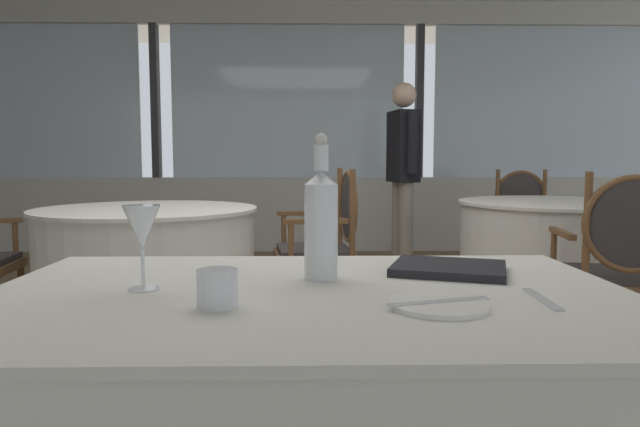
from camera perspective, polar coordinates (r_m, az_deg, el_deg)
name	(u,v)px	position (r m, az deg, el deg)	size (l,w,h in m)	color
ground_plane	(261,370)	(2.92, -5.98, -15.50)	(13.04, 13.04, 0.00)	#756047
window_wall_far	(288,153)	(6.49, -3.24, 6.10)	(9.59, 0.14, 2.82)	beige
side_plate	(439,304)	(1.09, 11.94, -9.00)	(0.19, 0.19, 0.01)	white
butter_knife	(439,302)	(1.08, 11.94, -8.74)	(0.20, 0.02, 0.00)	silver
dinner_fork	(542,299)	(1.20, 21.55, -8.06)	(0.17, 0.02, 0.00)	silver
water_bottle	(321,221)	(1.29, 0.11, -0.77)	(0.08, 0.08, 0.33)	white
wine_glass	(142,229)	(1.24, -17.60, -1.51)	(0.08, 0.08, 0.18)	white
water_tumbler	(218,288)	(1.08, -10.34, -7.44)	(0.08, 0.08, 0.07)	white
menu_book	(449,268)	(1.42, 12.92, -5.43)	(0.27, 0.22, 0.02)	black
background_table_0	(557,257)	(4.17, 22.89, -4.12)	(1.33, 1.33, 0.77)	silver
dining_chair_0_0	(622,258)	(3.11, 28.25, -4.00)	(0.59, 0.53, 0.99)	brown
dining_chair_0_1	(523,216)	(5.20, 19.86, -0.29)	(0.59, 0.53, 0.96)	brown
background_table_1	(149,273)	(3.47, -16.96, -5.76)	(1.28, 1.28, 0.77)	silver
dining_chair_1_1	(328,236)	(3.44, 0.82, -2.27)	(0.52, 0.58, 0.99)	brown
diner_person_0	(403,166)	(5.16, 8.41, 4.80)	(0.26, 0.52, 1.74)	gray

